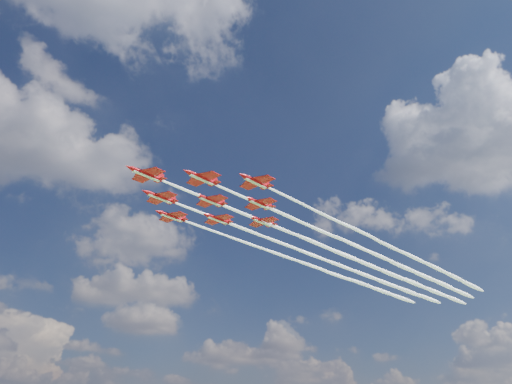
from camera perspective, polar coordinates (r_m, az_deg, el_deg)
jet_lead at (r=163.53m, az=8.45°, el=-6.47°), size 136.79×66.08×2.56m
jet_row2_port at (r=167.53m, az=12.59°, el=-6.59°), size 136.79×66.08×2.56m
jet_row2_starb at (r=175.44m, az=8.20°, el=-7.78°), size 136.79×66.08×2.56m
jet_row3_port at (r=172.37m, az=16.53°, el=-6.67°), size 136.79×66.08×2.56m
jet_row3_centre at (r=179.38m, az=12.09°, el=-7.87°), size 136.79×66.08×2.56m
jet_row3_starb at (r=187.44m, az=7.99°, el=-8.93°), size 136.79×66.08×2.56m
jet_row4_port at (r=184.09m, az=15.80°, el=-7.92°), size 136.79×66.08×2.56m
jet_row4_starb at (r=191.32m, az=11.65°, el=-8.99°), size 136.79×66.08×2.56m
jet_tail at (r=195.92m, az=15.15°, el=-9.02°), size 136.79×66.08×2.56m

